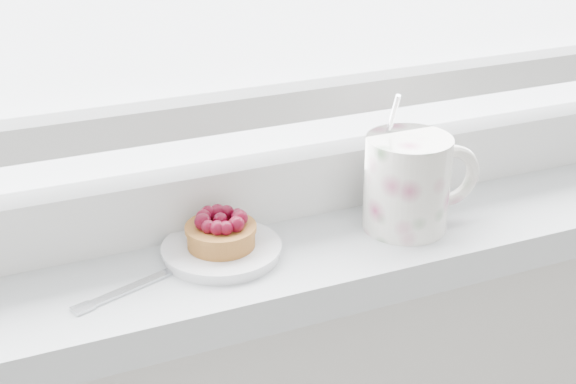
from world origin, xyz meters
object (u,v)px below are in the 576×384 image
saucer (222,250)px  raspberry_tart (221,230)px  floral_mug (410,181)px  fork (158,276)px

saucer → raspberry_tart: raspberry_tart is taller
raspberry_tart → saucer: bearing=-93.2°
saucer → floral_mug: size_ratio=0.82×
saucer → raspberry_tart: (0.00, 0.00, 0.02)m
saucer → floral_mug: 0.22m
floral_mug → fork: 0.29m
saucer → fork: size_ratio=0.67×
raspberry_tart → fork: (-0.07, -0.02, -0.03)m
raspberry_tart → floral_mug: size_ratio=0.49×
raspberry_tart → floral_mug: 0.21m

